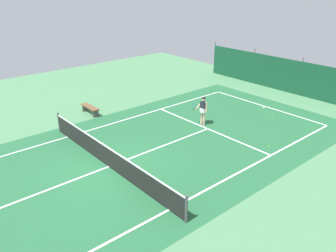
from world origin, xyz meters
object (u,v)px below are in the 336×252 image
(tennis_ball_near_player, at_px, (272,115))
(tennis_ball_midcourt, at_px, (269,146))
(courtside_bench, at_px, (90,108))
(tennis_net, at_px, (108,157))
(tennis_player, at_px, (203,109))

(tennis_ball_near_player, xyz_separation_m, tennis_ball_midcourt, (2.37, -3.81, 0.00))
(courtside_bench, bearing_deg, tennis_net, -22.26)
(tennis_ball_near_player, relative_size, courtside_bench, 0.04)
(tennis_ball_near_player, height_order, tennis_ball_midcourt, same)
(tennis_player, distance_m, tennis_ball_near_player, 4.75)
(tennis_player, height_order, courtside_bench, tennis_player)
(courtside_bench, bearing_deg, tennis_player, 35.18)
(tennis_player, relative_size, tennis_ball_midcourt, 24.85)
(tennis_net, xyz_separation_m, tennis_ball_midcourt, (3.49, 7.11, -0.48))
(tennis_net, height_order, tennis_player, tennis_player)
(tennis_ball_near_player, bearing_deg, tennis_net, -95.86)
(tennis_net, bearing_deg, tennis_player, 95.30)
(tennis_net, distance_m, tennis_ball_near_player, 10.99)
(tennis_player, xyz_separation_m, tennis_ball_midcourt, (4.10, 0.51, -0.93))
(tennis_ball_midcourt, distance_m, courtside_bench, 10.80)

